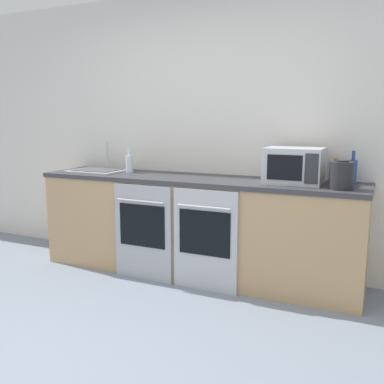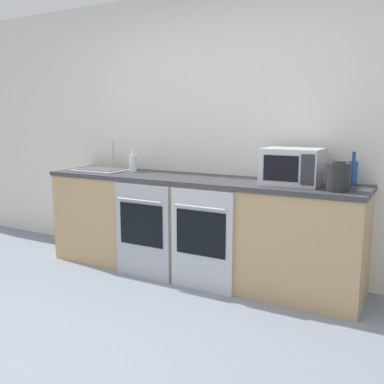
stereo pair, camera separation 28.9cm
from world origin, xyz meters
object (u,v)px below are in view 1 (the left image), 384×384
object	(u,v)px
microwave	(295,165)
oven_right	(205,240)
bottle_clear	(130,163)
kettle	(341,175)
bottle_blue	(353,171)
oven_left	(143,232)
bottle_amber	(335,175)
sink	(98,170)

from	to	relation	value
microwave	oven_right	bearing A→B (deg)	-150.95
bottle_clear	kettle	xyz separation A→B (m)	(2.00, -0.22, 0.02)
oven_right	bottle_blue	distance (m)	1.33
oven_left	bottle_amber	xyz separation A→B (m)	(1.55, 0.38, 0.55)
microwave	sink	xyz separation A→B (m)	(-1.94, -0.04, -0.13)
microwave	bottle_amber	world-z (taller)	microwave
oven_right	microwave	xyz separation A→B (m)	(0.64, 0.36, 0.61)
sink	bottle_amber	bearing A→B (deg)	1.51
oven_right	bottle_blue	size ratio (longest dim) A/B	3.22
bottle_blue	kettle	size ratio (longest dim) A/B	1.22
oven_right	bottle_amber	bearing A→B (deg)	21.55
oven_left	oven_right	world-z (taller)	same
bottle_blue	bottle_clear	xyz separation A→B (m)	(-2.06, -0.12, -0.02)
oven_right	sink	size ratio (longest dim) A/B	1.64
oven_left	bottle_blue	world-z (taller)	bottle_blue
sink	oven_left	bearing A→B (deg)	-24.37
bottle_blue	kettle	xyz separation A→B (m)	(-0.05, -0.34, 0.00)
microwave	kettle	distance (m)	0.42
bottle_amber	oven_left	bearing A→B (deg)	-166.33
bottle_clear	kettle	bearing A→B (deg)	-6.18
oven_left	sink	size ratio (longest dim) A/B	1.64
microwave	bottle_clear	world-z (taller)	microwave
oven_left	microwave	xyz separation A→B (m)	(1.24, 0.36, 0.61)
bottle_amber	bottle_clear	bearing A→B (deg)	179.33
oven_left	kettle	size ratio (longest dim) A/B	3.92
oven_right	bottle_blue	xyz separation A→B (m)	(1.08, 0.52, 0.57)
bottle_clear	oven_left	bearing A→B (deg)	-46.36
oven_right	kettle	bearing A→B (deg)	10.19
oven_left	bottle_clear	xyz separation A→B (m)	(-0.38, 0.40, 0.56)
oven_right	microwave	distance (m)	0.96
microwave	bottle_clear	size ratio (longest dim) A/B	2.01
bottle_clear	kettle	distance (m)	2.01
microwave	bottle_blue	world-z (taller)	microwave
oven_left	sink	world-z (taller)	sink
oven_left	bottle_amber	world-z (taller)	bottle_amber
oven_left	oven_right	xyz separation A→B (m)	(0.60, 0.00, 0.00)
bottle_clear	sink	bearing A→B (deg)	-165.73
oven_left	sink	xyz separation A→B (m)	(-0.70, 0.32, 0.48)
bottle_blue	bottle_clear	bearing A→B (deg)	-176.63
oven_left	bottle_clear	world-z (taller)	bottle_clear
bottle_blue	kettle	distance (m)	0.34
oven_right	sink	world-z (taller)	sink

